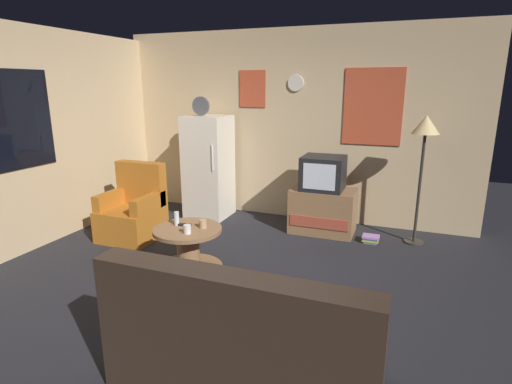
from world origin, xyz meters
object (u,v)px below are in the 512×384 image
wine_glass (177,219)px  remote_control (184,225)px  armchair (134,212)px  mug_ceramic_white (187,229)px  couch (245,346)px  coffee_table (188,249)px  book_stack (371,239)px  mug_ceramic_tan (203,224)px  crt_tv (323,173)px  standing_lamp (425,135)px  tv_stand (323,211)px  fridge (209,167)px

wine_glass → remote_control: bearing=10.6°
remote_control → armchair: bearing=143.4°
wine_glass → mug_ceramic_white: (0.23, -0.18, -0.03)m
armchair → couch: 3.13m
remote_control → coffee_table: bearing=-46.4°
book_stack → mug_ceramic_tan: bearing=-137.5°
crt_tv → standing_lamp: bearing=1.0°
remote_control → book_stack: (1.81, 1.47, -0.44)m
wine_glass → standing_lamp: bearing=34.8°
tv_stand → remote_control: tv_stand is taller
fridge → remote_control: bearing=-70.9°
tv_stand → wine_glass: size_ratio=5.60×
crt_tv → mug_ceramic_tan: size_ratio=6.00×
coffee_table → couch: (1.23, -1.40, 0.07)m
standing_lamp → armchair: (-3.41, -1.09, -1.02)m
coffee_table → armchair: armchair is taller
crt_tv → mug_ceramic_tan: crt_tv is taller
tv_stand → armchair: bearing=-154.6°
coffee_table → wine_glass: 0.35m
remote_control → mug_ceramic_tan: bearing=-6.4°
tv_stand → coffee_table: 2.01m
tv_stand → remote_control: (-1.16, -1.63, 0.19)m
tv_stand → standing_lamp: size_ratio=0.53×
standing_lamp → armchair: size_ratio=1.66×
remote_control → couch: bearing=-57.5°
remote_control → fridge: bearing=99.8°
standing_lamp → coffee_table: (-2.25, -1.71, -1.12)m
mug_ceramic_white → couch: size_ratio=0.05×
fridge → armchair: 1.33m
standing_lamp → coffee_table: size_ratio=2.21×
wine_glass → mug_ceramic_white: 0.29m
tv_stand → mug_ceramic_tan: tv_stand is taller
fridge → remote_control: size_ratio=11.80×
tv_stand → book_stack: size_ratio=4.05×
remote_control → wine_glass: bearing=-178.7°
tv_stand → crt_tv: 0.52m
coffee_table → armchair: 1.32m
fridge → remote_control: 1.84m
standing_lamp → mug_ceramic_white: 2.97m
mug_ceramic_tan → armchair: (-1.31, 0.55, -0.19)m
remote_control → armchair: size_ratio=0.16×
tv_stand → crt_tv: bearing=-177.0°
mug_ceramic_white → armchair: bearing=148.8°
mug_ceramic_tan → couch: bearing=-53.7°
fridge → couch: fridge is taller
armchair → couch: bearing=-40.2°
armchair → couch: (2.39, -2.02, -0.03)m
fridge → couch: bearing=-59.2°
standing_lamp → wine_glass: (-2.40, -1.67, -0.80)m
couch → mug_ceramic_white: bearing=132.2°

